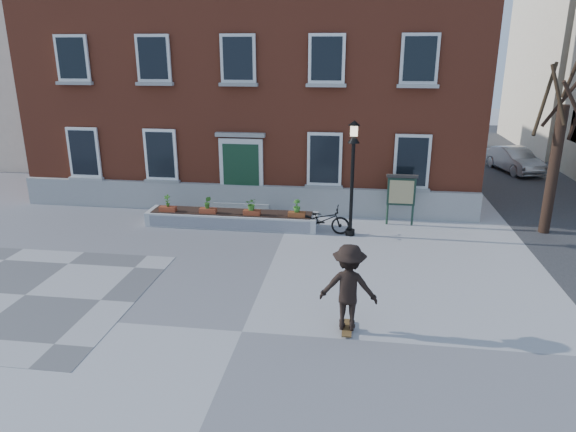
# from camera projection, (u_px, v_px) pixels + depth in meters

# --- Properties ---
(ground) EXTENTS (100.00, 100.00, 0.00)m
(ground) POSITION_uv_depth(u_px,v_px,m) (242.00, 332.00, 11.62)
(ground) COLOR #A1A1A4
(ground) RESTS_ON ground
(checker_patch) EXTENTS (6.00, 6.00, 0.01)m
(checker_patch) POSITION_uv_depth(u_px,v_px,m) (25.00, 295.00, 13.35)
(checker_patch) COLOR #58585A
(checker_patch) RESTS_ON ground
(distant_building) EXTENTS (10.00, 12.00, 13.00)m
(distant_building) POSITION_uv_depth(u_px,v_px,m) (20.00, 43.00, 30.83)
(distant_building) COLOR beige
(distant_building) RESTS_ON ground
(bicycle) EXTENTS (1.89, 0.74, 0.98)m
(bicycle) POSITION_uv_depth(u_px,v_px,m) (323.00, 220.00, 17.76)
(bicycle) COLOR black
(bicycle) RESTS_ON ground
(parked_car) EXTENTS (2.39, 4.10, 1.28)m
(parked_car) POSITION_uv_depth(u_px,v_px,m) (514.00, 160.00, 26.79)
(parked_car) COLOR #A7A9AB
(parked_car) RESTS_ON ground
(brick_building) EXTENTS (18.40, 10.85, 12.60)m
(brick_building) POSITION_uv_depth(u_px,v_px,m) (264.00, 45.00, 23.12)
(brick_building) COLOR #974029
(brick_building) RESTS_ON ground
(planter_assembly) EXTENTS (6.20, 1.12, 1.15)m
(planter_assembly) POSITION_uv_depth(u_px,v_px,m) (232.00, 218.00, 18.55)
(planter_assembly) COLOR silver
(planter_assembly) RESTS_ON ground
(bare_tree) EXTENTS (1.83, 1.83, 6.16)m
(bare_tree) POSITION_uv_depth(u_px,v_px,m) (556.00, 154.00, 17.14)
(bare_tree) COLOR #301E15
(bare_tree) RESTS_ON ground
(lamp_post) EXTENTS (0.40, 0.40, 3.93)m
(lamp_post) POSITION_uv_depth(u_px,v_px,m) (353.00, 163.00, 16.94)
(lamp_post) COLOR black
(lamp_post) RESTS_ON ground
(notice_board) EXTENTS (1.10, 0.16, 1.87)m
(notice_board) POSITION_uv_depth(u_px,v_px,m) (401.00, 191.00, 18.38)
(notice_board) COLOR #193221
(notice_board) RESTS_ON ground
(skateboarder) EXTENTS (1.33, 0.82, 2.08)m
(skateboarder) POSITION_uv_depth(u_px,v_px,m) (349.00, 287.00, 11.35)
(skateboarder) COLOR brown
(skateboarder) RESTS_ON ground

